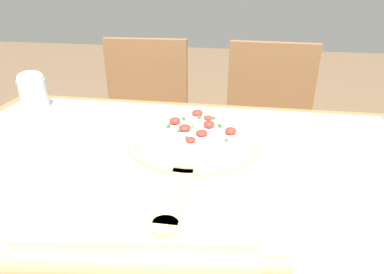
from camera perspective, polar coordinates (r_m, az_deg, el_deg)
dining_table at (r=0.86m, az=-4.15°, el=-11.45°), size 1.24×0.82×0.75m
towel_cloth at (r=0.79m, az=-4.43°, el=-4.48°), size 1.16×0.74×0.00m
pizza_peel at (r=0.86m, az=0.07°, el=-1.23°), size 0.34×0.53×0.01m
pizza at (r=0.87m, az=0.33°, el=0.59°), size 0.30×0.30×0.04m
rolling_pin at (r=0.53m, az=-9.80°, el=-19.91°), size 0.45×0.10×0.05m
chair_left at (r=1.62m, az=-7.83°, el=2.30°), size 0.42×0.42×0.88m
chair_right at (r=1.56m, az=12.31°, el=1.01°), size 0.42×0.42×0.88m
flour_cup at (r=1.19m, az=-25.04°, el=7.14°), size 0.08×0.08×0.12m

